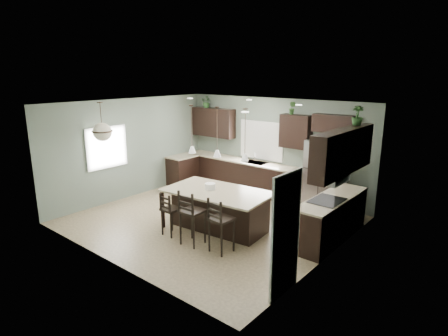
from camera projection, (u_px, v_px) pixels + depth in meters
ground at (210, 220)px, 9.10m from camera, size 6.00×6.00×0.00m
pantry_door at (286, 235)px, 5.85m from camera, size 0.04×0.82×2.04m
window_back at (262, 140)px, 11.01m from camera, size 1.35×0.02×1.00m
window_left at (106, 147)px, 9.97m from camera, size 0.02×1.10×1.00m
left_return_cabs at (183, 171)px, 11.93m from camera, size 0.60×0.90×0.90m
left_return_countertop at (183, 156)px, 11.80m from camera, size 0.66×0.96×0.04m
back_lower_cabs at (243, 176)px, 11.34m from camera, size 4.20×0.60×0.90m
back_countertop at (243, 161)px, 11.21m from camera, size 4.20×0.66×0.04m
sink_inset at (255, 162)px, 10.93m from camera, size 0.70×0.45×0.01m
faucet at (255, 158)px, 10.87m from camera, size 0.02×0.02×0.28m
back_upper_left at (213, 122)px, 11.87m from camera, size 1.55×0.34×0.90m
back_upper_right at (296, 131)px, 10.05m from camera, size 0.85×0.34×0.90m
fridge_header at (334, 124)px, 9.32m from camera, size 1.05×0.34×0.45m
right_lower_cabs at (332, 219)px, 7.97m from camera, size 0.60×2.35×0.90m
right_countertop at (333, 198)px, 7.87m from camera, size 0.66×2.35×0.04m
cooktop at (327, 200)px, 7.66m from camera, size 0.58×0.75×0.02m
wall_oven_front at (313, 220)px, 7.96m from camera, size 0.01×0.72×0.60m
right_upper_cabs at (343, 151)px, 7.52m from camera, size 0.34×2.35×0.90m
microwave at (334, 173)px, 7.45m from camera, size 0.40×0.75×0.40m
refrigerator at (325, 176)px, 9.55m from camera, size 0.90×0.74×1.85m
kitchen_island at (217, 210)px, 8.46m from camera, size 2.49×1.57×0.92m
serving_dish at (210, 186)px, 8.44m from camera, size 0.24×0.24×0.14m
bar_stool_left at (171, 214)px, 8.18m from camera, size 0.36×0.36×0.98m
bar_stool_center at (192, 217)px, 7.71m from camera, size 0.47×0.47×1.19m
bar_stool_right at (221, 225)px, 7.37m from camera, size 0.46×0.46×1.14m
pendant_left at (192, 129)px, 8.40m from camera, size 0.17×0.17×1.10m
pendant_center at (217, 132)px, 8.02m from camera, size 0.17×0.17×1.10m
pendant_right at (245, 135)px, 7.64m from camera, size 0.17×0.17×1.10m
chandelier at (101, 122)px, 9.25m from camera, size 0.50×0.50×0.98m
plant_back_left at (207, 102)px, 11.85m from camera, size 0.34×0.30×0.37m
plant_back_right at (292, 108)px, 9.94m from camera, size 0.21×0.18×0.35m
plant_right_wall at (357, 116)px, 7.89m from camera, size 0.29×0.29×0.41m
room_shell at (210, 152)px, 8.68m from camera, size 6.00×6.00×6.00m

